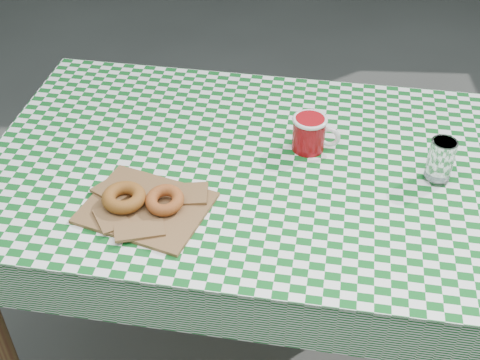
# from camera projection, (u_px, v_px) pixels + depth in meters

# --- Properties ---
(ground) EXTENTS (60.00, 60.00, 0.00)m
(ground) POSITION_uv_depth(u_px,v_px,m) (209.00, 310.00, 2.20)
(ground) COLOR #4A4A46
(ground) RESTS_ON ground
(table) EXTENTS (1.38, 1.00, 0.75)m
(table) POSITION_uv_depth(u_px,v_px,m) (240.00, 262.00, 1.87)
(table) COLOR #522D1C
(table) RESTS_ON ground
(tablecloth) EXTENTS (1.40, 1.03, 0.01)m
(tablecloth) POSITION_uv_depth(u_px,v_px,m) (240.00, 162.00, 1.63)
(tablecloth) COLOR #0D581C
(tablecloth) RESTS_ON table
(paper_bag) EXTENTS (0.34, 0.31, 0.01)m
(paper_bag) POSITION_uv_depth(u_px,v_px,m) (146.00, 207.00, 1.48)
(paper_bag) COLOR brown
(paper_bag) RESTS_ON tablecloth
(bagel_front) EXTENTS (0.13, 0.13, 0.03)m
(bagel_front) POSITION_uv_depth(u_px,v_px,m) (124.00, 197.00, 1.47)
(bagel_front) COLOR brown
(bagel_front) RESTS_ON paper_bag
(bagel_back) EXTENTS (0.12, 0.12, 0.03)m
(bagel_back) POSITION_uv_depth(u_px,v_px,m) (165.00, 200.00, 1.46)
(bagel_back) COLOR #A34921
(bagel_back) RESTS_ON paper_bag
(coffee_mug) EXTENTS (0.20, 0.20, 0.10)m
(coffee_mug) POSITION_uv_depth(u_px,v_px,m) (309.00, 134.00, 1.64)
(coffee_mug) COLOR maroon
(coffee_mug) RESTS_ON tablecloth
(drinking_glass) EXTENTS (0.08, 0.08, 0.11)m
(drinking_glass) POSITION_uv_depth(u_px,v_px,m) (440.00, 161.00, 1.53)
(drinking_glass) COLOR white
(drinking_glass) RESTS_ON tablecloth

